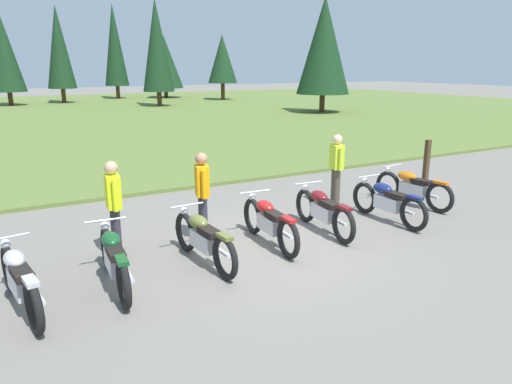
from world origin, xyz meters
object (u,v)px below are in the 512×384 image
Objects in this scene: motorcycle_maroon at (323,210)px; motorcycle_orange at (412,187)px; motorcycle_british_green at (114,259)px; rider_checking_bike at (114,204)px; motorcycle_navy at (388,201)px; motorcycle_red at (269,222)px; rider_with_back_turned at (336,166)px; trail_marker_post at (426,164)px; motorcycle_silver at (20,280)px; motorcycle_olive at (203,238)px; rider_in_hivis_vest at (202,192)px.

motorcycle_orange is (2.91, 0.44, 0.00)m from motorcycle_maroon.
rider_checking_bike is (0.30, 1.14, 0.51)m from motorcycle_british_green.
motorcycle_navy is at bearing -156.75° from motorcycle_orange.
rider_with_back_turned is (2.64, 1.41, 0.51)m from motorcycle_red.
rider_checking_bike and rider_with_back_turned have the same top height.
rider_with_back_turned is at bearing -177.23° from trail_marker_post.
motorcycle_orange is 6.77m from rider_checking_bike.
motorcycle_silver is 7.03m from rider_with_back_turned.
motorcycle_british_green is 1.26× the size of rider_with_back_turned.
motorcycle_olive is 2.68m from motorcycle_maroon.
rider_with_back_turned is 1.29× the size of trail_marker_post.
trail_marker_post is at bearing 6.76° from rider_in_hivis_vest.
motorcycle_red is at bearing 178.89° from motorcycle_navy.
trail_marker_post reaches higher than motorcycle_silver.
trail_marker_post is at bearing 11.64° from motorcycle_silver.
motorcycle_orange is at bearing 6.85° from motorcycle_silver.
rider_checking_bike is at bearing 163.26° from motorcycle_red.
rider_checking_bike is at bearing 75.16° from motorcycle_british_green.
rider_in_hivis_vest reaches higher than motorcycle_british_green.
motorcycle_navy is 1.26× the size of rider_in_hivis_vest.
motorcycle_navy and motorcycle_orange have the same top height.
motorcycle_orange is 1.62× the size of trail_marker_post.
rider_in_hivis_vest is (1.89, 1.13, 0.51)m from motorcycle_british_green.
motorcycle_olive is 1.00× the size of motorcycle_orange.
motorcycle_olive is at bearing -40.08° from rider_checking_bike.
motorcycle_navy is at bearing -151.21° from trail_marker_post.
motorcycle_orange is 1.25× the size of rider_with_back_turned.
rider_checking_bike is 8.40m from trail_marker_post.
motorcycle_maroon is 4.76m from trail_marker_post.
motorcycle_silver is 1.25× the size of rider_in_hivis_vest.
motorcycle_british_green is 5.80m from rider_with_back_turned.
rider_with_back_turned is 3.66m from rider_in_hivis_vest.
rider_in_hivis_vest is at bearing -173.24° from trail_marker_post.
motorcycle_olive and motorcycle_navy have the same top height.
rider_with_back_turned reaches higher than motorcycle_silver.
motorcycle_silver is 10.12m from trail_marker_post.
motorcycle_olive and motorcycle_red have the same top height.
motorcycle_maroon is 1.26× the size of rider_checking_bike.
trail_marker_post is at bearing 28.79° from motorcycle_navy.
motorcycle_british_green is at bearing -162.08° from rider_with_back_turned.
motorcycle_red is 6.01m from trail_marker_post.
motorcycle_maroon is at bearing -171.42° from motorcycle_orange.
motorcycle_red is 1.34m from rider_in_hivis_vest.
motorcycle_red is 2.72m from rider_checking_bike.
motorcycle_red is at bearing 7.28° from motorcycle_british_green.
rider_with_back_turned reaches higher than trail_marker_post.
motorcycle_orange is at bearing -2.69° from rider_in_hivis_vest.
rider_with_back_turned is (-0.21, 1.47, 0.51)m from motorcycle_navy.
rider_checking_bike is (-1.18, 0.99, 0.51)m from motorcycle_olive.
motorcycle_orange is at bearing 7.17° from motorcycle_british_green.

